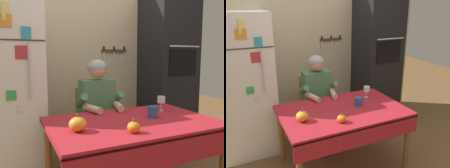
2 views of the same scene
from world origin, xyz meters
TOP-DOWN VIEW (x-y plane):
  - back_wall_assembly at (0.05, 1.35)m, footprint 3.70×0.13m
  - refrigerator at (-0.95, 0.96)m, footprint 0.68×0.71m
  - wall_oven at (1.05, 1.00)m, footprint 0.60×0.64m
  - dining_table at (0.00, 0.08)m, footprint 1.40×0.90m
  - chair_behind_person at (-0.07, 0.87)m, footprint 0.40×0.40m
  - seated_person at (-0.07, 0.68)m, footprint 0.47×0.55m
  - coffee_mug at (0.21, 0.12)m, footprint 0.11×0.09m
  - wine_glass at (0.44, 0.29)m, footprint 0.08×0.08m
  - pumpkin_large at (-0.50, 0.02)m, footprint 0.13×0.13m
  - pumpkin_medium at (-0.15, -0.18)m, footprint 0.09×0.09m

SIDE VIEW (x-z plane):
  - chair_behind_person at x=-0.07m, z-range 0.05..0.98m
  - dining_table at x=0.00m, z-range 0.29..1.03m
  - seated_person at x=-0.07m, z-range 0.11..1.36m
  - pumpkin_medium at x=-0.15m, z-range 0.73..0.83m
  - coffee_mug at x=0.21m, z-range 0.74..0.84m
  - pumpkin_large at x=-0.50m, z-range 0.73..0.86m
  - wine_glass at x=0.44m, z-range 0.77..0.92m
  - refrigerator at x=-0.95m, z-range 0.00..1.80m
  - wall_oven at x=1.05m, z-range 0.00..2.10m
  - back_wall_assembly at x=0.05m, z-range 0.00..2.60m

